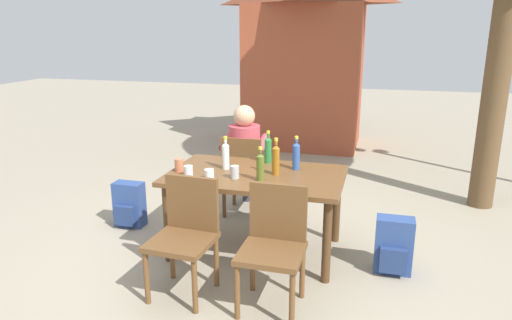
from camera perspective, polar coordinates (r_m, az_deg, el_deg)
name	(u,v)px	position (r m, az deg, el deg)	size (l,w,h in m)	color
ground_plane	(256,250)	(4.30, 0.00, -10.90)	(24.00, 24.00, 0.00)	gray
dining_table	(256,183)	(4.05, 0.00, -2.87)	(1.50, 0.92, 0.73)	brown
chair_far_left	(244,171)	(4.88, -1.46, -1.39)	(0.45, 0.45, 0.87)	brown
chair_near_right	(274,240)	(3.35, 2.21, -9.75)	(0.44, 0.44, 0.87)	brown
chair_near_left	(186,230)	(3.54, -8.52, -8.43)	(0.46, 0.46, 0.87)	brown
person_in_white_shirt	(247,153)	(4.94, -1.14, 0.83)	(0.47, 0.61, 1.18)	#B7424C
bottle_blue	(296,155)	(4.12, 4.91, 0.59)	(0.06, 0.06, 0.30)	#2D56A3
bottle_green	(268,149)	(4.31, 1.47, 1.34)	(0.06, 0.06, 0.30)	#287A38
bottle_olive	(260,166)	(3.80, 0.52, -0.76)	(0.06, 0.06, 0.29)	#566623
bottle_amber	(276,159)	(3.96, 2.43, 0.13)	(0.06, 0.06, 0.32)	#996019
bottle_clear	(226,155)	(4.13, -3.72, 0.62)	(0.06, 0.06, 0.29)	white
cup_steel	(235,172)	(3.88, -2.61, -1.48)	(0.07, 0.07, 0.11)	#B2B7BC
cup_white	(209,174)	(3.87, -5.73, -1.76)	(0.08, 0.08, 0.09)	white
cup_glass	(188,171)	(3.99, -8.24, -1.32)	(0.08, 0.08, 0.09)	silver
cup_terracotta	(179,165)	(4.12, -9.35, -0.63)	(0.08, 0.08, 0.11)	#BC6B47
backpack_by_near_side	(129,205)	(4.88, -15.21, -5.35)	(0.29, 0.22, 0.45)	#2D4784
backpack_by_far_side	(394,247)	(4.01, 16.42, -10.08)	(0.30, 0.23, 0.47)	#2D4784
brick_kiosk	(305,55)	(7.95, 6.03, 12.56)	(2.10, 1.64, 2.84)	#9E472D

